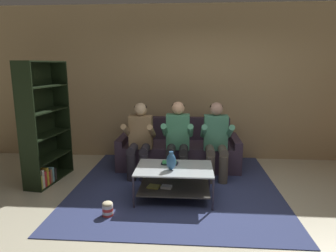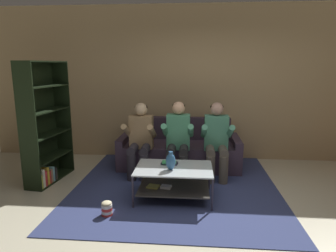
{
  "view_description": "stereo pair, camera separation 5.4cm",
  "coord_description": "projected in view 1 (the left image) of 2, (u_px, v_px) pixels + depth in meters",
  "views": [
    {
      "loc": [
        -0.22,
        -3.34,
        1.81
      ],
      "look_at": [
        -0.53,
        0.92,
        0.93
      ],
      "focal_mm": 32.0,
      "sensor_mm": 36.0,
      "label": 1
    },
    {
      "loc": [
        -0.17,
        -3.33,
        1.81
      ],
      "look_at": [
        -0.53,
        0.92,
        0.93
      ],
      "focal_mm": 32.0,
      "sensor_mm": 36.0,
      "label": 2
    }
  ],
  "objects": [
    {
      "name": "ground",
      "position": [
        206.0,
        217.0,
        3.61
      ],
      "size": [
        16.8,
        16.8,
        0.0
      ],
      "primitive_type": "plane",
      "color": "beige"
    },
    {
      "name": "back_partition",
      "position": [
        201.0,
        84.0,
        5.72
      ],
      "size": [
        8.4,
        0.12,
        2.9
      ],
      "primitive_type": "cube",
      "color": "tan",
      "rests_on": "ground"
    },
    {
      "name": "couch",
      "position": [
        179.0,
        150.0,
        5.41
      ],
      "size": [
        2.11,
        0.87,
        0.84
      ],
      "color": "#3F3143",
      "rests_on": "ground"
    },
    {
      "name": "person_seated_left",
      "position": [
        140.0,
        137.0,
        4.88
      ],
      "size": [
        0.5,
        0.58,
        1.19
      ],
      "color": "#2D2A34",
      "rests_on": "ground"
    },
    {
      "name": "person_seated_middle",
      "position": [
        178.0,
        137.0,
        4.83
      ],
      "size": [
        0.5,
        0.58,
        1.22
      ],
      "color": "#262628",
      "rests_on": "ground"
    },
    {
      "name": "person_seated_right",
      "position": [
        216.0,
        138.0,
        4.79
      ],
      "size": [
        0.5,
        0.58,
        1.21
      ],
      "color": "#534C42",
      "rests_on": "ground"
    },
    {
      "name": "coffee_table",
      "position": [
        174.0,
        178.0,
        4.07
      ],
      "size": [
        1.03,
        0.7,
        0.44
      ],
      "color": "silver",
      "rests_on": "ground"
    },
    {
      "name": "area_rug",
      "position": [
        176.0,
        182.0,
        4.68
      ],
      "size": [
        3.0,
        3.32,
        0.01
      ],
      "color": "navy",
      "rests_on": "ground"
    },
    {
      "name": "vase",
      "position": [
        171.0,
        161.0,
        3.93
      ],
      "size": [
        0.13,
        0.13,
        0.25
      ],
      "color": "#295583",
      "rests_on": "coffee_table"
    },
    {
      "name": "book_stack",
      "position": [
        170.0,
        163.0,
        4.18
      ],
      "size": [
        0.24,
        0.17,
        0.04
      ],
      "color": "#232537",
      "rests_on": "coffee_table"
    },
    {
      "name": "bookshelf",
      "position": [
        42.0,
        133.0,
        4.59
      ],
      "size": [
        0.4,
        0.97,
        1.86
      ],
      "color": "black",
      "rests_on": "ground"
    },
    {
      "name": "popcorn_tub",
      "position": [
        108.0,
        209.0,
        3.62
      ],
      "size": [
        0.13,
        0.13,
        0.19
      ],
      "color": "red",
      "rests_on": "ground"
    }
  ]
}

